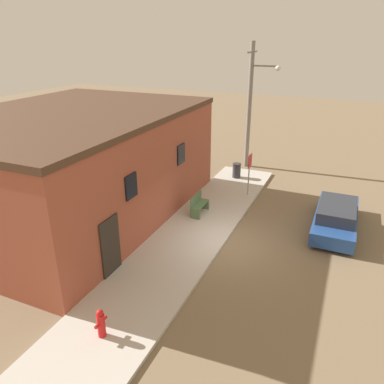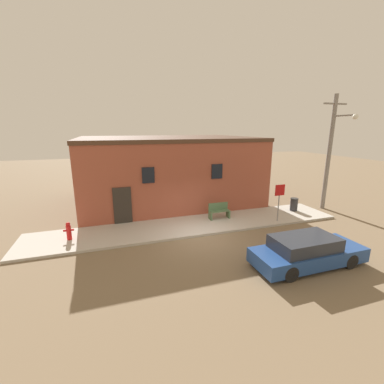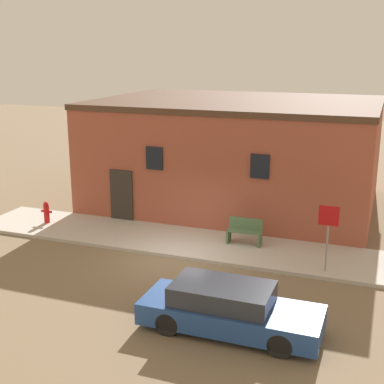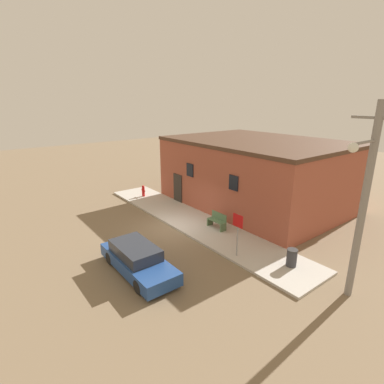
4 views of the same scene
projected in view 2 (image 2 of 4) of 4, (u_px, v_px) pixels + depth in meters
The scene contains 9 objects.
ground_plane at pixel (201, 237), 13.05m from camera, with size 80.00×80.00×0.00m, color #7A664C.
sidewalk at pixel (192, 225), 14.40m from camera, with size 17.38×2.97×0.13m.
brick_building at pixel (167, 169), 19.26m from camera, with size 12.14×8.92×4.76m.
fire_hydrant at pixel (69, 231), 12.33m from camera, with size 0.47×0.22×0.88m.
stop_sign at pixel (279, 196), 14.58m from camera, with size 0.63×0.06×2.16m.
bench at pixel (219, 211), 15.27m from camera, with size 1.24×0.44×0.93m.
trash_bin at pixel (294, 204), 16.72m from camera, with size 0.49×0.49×0.83m.
utility_pole at pixel (331, 150), 16.71m from camera, with size 1.80×1.83×7.47m.
parked_car at pixel (307, 251), 10.20m from camera, with size 4.58×1.68×1.25m.
Camera 2 is at (-4.27, -11.34, 5.36)m, focal length 24.00 mm.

